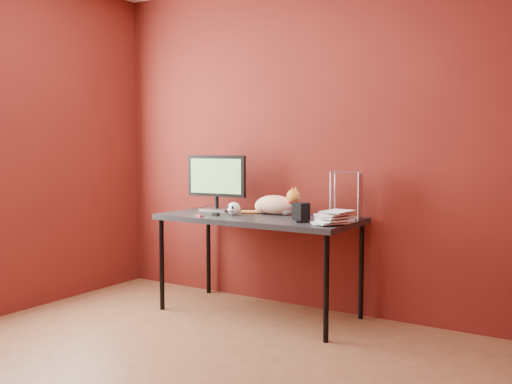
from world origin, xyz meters
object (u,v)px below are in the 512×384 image
Objects in this scene: cat at (275,205)px; book_stack at (327,144)px; speaker at (301,213)px; desk at (259,222)px; monitor at (217,180)px; skull_mug at (234,208)px.

book_stack is (0.54, -0.25, 0.46)m from cat.
cat is 0.47m from speaker.
desk is at bearing 170.02° from book_stack.
monitor is 0.56m from cat.
speaker is at bearing -21.79° from monitor.
monitor is 3.87× the size of speaker.
desk is 0.20m from cat.
speaker is (0.62, -0.08, 0.01)m from skull_mug.
desk is 0.47m from speaker.
desk is at bearing -176.70° from speaker.
skull_mug is 0.93m from book_stack.
skull_mug is (-0.24, -0.20, -0.02)m from cat.
monitor is at bearing -173.83° from speaker.
desk is 3.27× the size of cat.
cat is 0.75m from book_stack.
skull_mug is 0.62m from speaker.
cat is (0.06, 0.14, 0.13)m from desk.
speaker is 0.51m from book_stack.
cat reaches higher than desk.
monitor is 1.13m from book_stack.
cat reaches higher than skull_mug.
book_stack reaches higher than desk.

